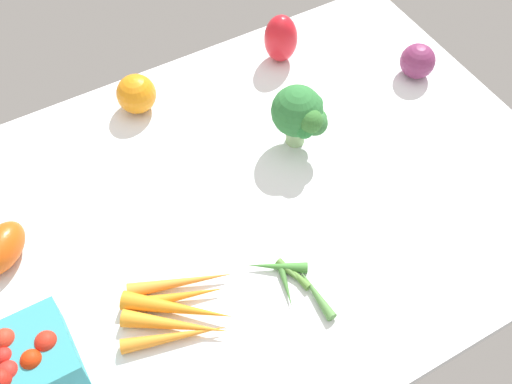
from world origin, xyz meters
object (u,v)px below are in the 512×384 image
at_px(heirloom_tomato_orange, 136,94).
at_px(red_onion_center, 418,61).
at_px(roma_tomato, 1,248).
at_px(bell_pepper_red, 281,38).
at_px(okra_pile, 293,278).
at_px(berry_basket, 29,360).
at_px(broccoli_head, 301,114).
at_px(carrot_bunch, 178,310).

relative_size(heirloom_tomato_orange, red_onion_center, 1.08).
distance_m(heirloom_tomato_orange, roma_tomato, 0.37).
relative_size(heirloom_tomato_orange, roma_tomato, 0.76).
distance_m(bell_pepper_red, okra_pile, 0.51).
bearing_deg(heirloom_tomato_orange, berry_basket, 50.46).
height_order(broccoli_head, carrot_bunch, broccoli_head).
distance_m(berry_basket, carrot_bunch, 0.21).
xyz_separation_m(broccoli_head, carrot_bunch, (0.33, 0.20, -0.06)).
distance_m(red_onion_center, roma_tomato, 0.82).
bearing_deg(berry_basket, bell_pepper_red, -148.56).
relative_size(red_onion_center, roma_tomato, 0.70).
bearing_deg(berry_basket, heirloom_tomato_orange, -129.54).
xyz_separation_m(broccoli_head, berry_basket, (0.54, 0.18, -0.04)).
bearing_deg(roma_tomato, carrot_bunch, -90.78).
relative_size(heirloom_tomato_orange, okra_pile, 0.50).
relative_size(heirloom_tomato_orange, berry_basket, 0.62).
xyz_separation_m(carrot_bunch, okra_pile, (-0.18, 0.04, -0.00)).
distance_m(broccoli_head, red_onion_center, 0.30).
height_order(bell_pepper_red, roma_tomato, bell_pepper_red).
bearing_deg(red_onion_center, broccoli_head, 7.64).
xyz_separation_m(heirloom_tomato_orange, bell_pepper_red, (-0.30, 0.01, 0.01)).
height_order(red_onion_center, carrot_bunch, red_onion_center).
bearing_deg(roma_tomato, heirloom_tomato_orange, -9.56).
relative_size(carrot_bunch, roma_tomato, 2.11).
relative_size(red_onion_center, bell_pepper_red, 0.66).
distance_m(broccoli_head, carrot_bunch, 0.39).
distance_m(broccoli_head, okra_pile, 0.29).
relative_size(bell_pepper_red, roma_tomato, 1.06).
relative_size(red_onion_center, okra_pile, 0.46).
bearing_deg(broccoli_head, okra_pile, 56.21).
bearing_deg(carrot_bunch, okra_pile, 168.40).
bearing_deg(carrot_bunch, bell_pepper_red, -135.92).
xyz_separation_m(red_onion_center, okra_pile, (0.45, 0.27, -0.03)).
relative_size(berry_basket, okra_pile, 0.80).
bearing_deg(bell_pepper_red, red_onion_center, 140.58).
bearing_deg(red_onion_center, carrot_bunch, 20.68).
distance_m(broccoli_head, berry_basket, 0.57).
bearing_deg(heirloom_tomato_orange, red_onion_center, 160.15).
bearing_deg(heirloom_tomato_orange, okra_pile, 97.40).
xyz_separation_m(bell_pepper_red, okra_pile, (0.24, 0.44, -0.04)).
bearing_deg(bell_pepper_red, heirloom_tomato_orange, -2.60).
bearing_deg(bell_pepper_red, roma_tomato, 16.83).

